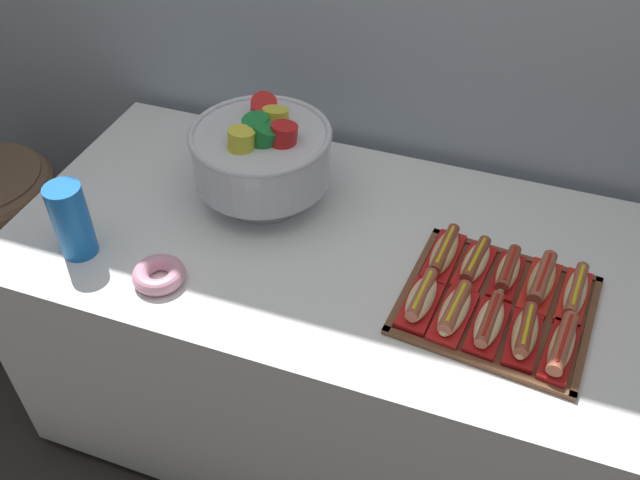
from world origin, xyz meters
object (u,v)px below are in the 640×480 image
(punch_bowl, at_px, (262,153))
(hot_dog_5, at_px, (444,253))
(hot_dog_0, at_px, (421,300))
(hot_dog_4, at_px, (561,347))
(serving_tray, at_px, (496,306))
(hot_dog_1, at_px, (454,311))
(hot_dog_9, at_px, (575,293))
(hot_dog_2, at_px, (489,323))
(buffet_table, at_px, (327,332))
(hot_dog_6, at_px, (475,263))
(hot_dog_3, at_px, (525,334))
(hot_dog_8, at_px, (541,282))
(cup_stack, at_px, (72,220))
(floor_vase, at_px, (10,251))
(hot_dog_7, at_px, (508,272))
(donut, at_px, (159,275))

(punch_bowl, bearing_deg, hot_dog_5, -10.11)
(hot_dog_0, bearing_deg, hot_dog_4, -5.57)
(serving_tray, xyz_separation_m, punch_bowl, (-0.63, 0.18, 0.14))
(hot_dog_1, bearing_deg, hot_dog_0, 174.43)
(hot_dog_1, distance_m, hot_dog_9, 0.28)
(hot_dog_1, height_order, hot_dog_2, hot_dog_1)
(buffet_table, xyz_separation_m, hot_dog_2, (0.42, -0.17, 0.39))
(hot_dog_4, relative_size, hot_dog_6, 1.05)
(hot_dog_1, xyz_separation_m, hot_dog_6, (0.02, 0.16, -0.00))
(hot_dog_5, xyz_separation_m, hot_dog_9, (0.30, -0.03, -0.00))
(hot_dog_1, bearing_deg, hot_dog_4, -5.57)
(hot_dog_2, height_order, hot_dog_6, same)
(hot_dog_9, distance_m, punch_bowl, 0.81)
(hot_dog_3, bearing_deg, hot_dog_8, 84.43)
(hot_dog_2, relative_size, cup_stack, 0.86)
(hot_dog_2, relative_size, punch_bowl, 0.47)
(hot_dog_4, distance_m, hot_dog_8, 0.18)
(hot_dog_8, distance_m, hot_dog_9, 0.08)
(floor_vase, height_order, hot_dog_7, floor_vase)
(hot_dog_3, relative_size, hot_dog_7, 1.01)
(hot_dog_6, bearing_deg, floor_vase, 178.17)
(hot_dog_6, bearing_deg, serving_tray, -53.30)
(floor_vase, xyz_separation_m, hot_dog_0, (1.42, -0.21, 0.49))
(serving_tray, height_order, hot_dog_9, hot_dog_9)
(floor_vase, distance_m, hot_dog_3, 1.73)
(hot_dog_7, bearing_deg, hot_dog_8, -5.57)
(serving_tray, relative_size, hot_dog_7, 2.80)
(hot_dog_0, relative_size, hot_dog_9, 0.90)
(hot_dog_8, bearing_deg, hot_dog_2, -120.01)
(hot_dog_4, bearing_deg, punch_bowl, 160.06)
(floor_vase, relative_size, donut, 9.20)
(hot_dog_8, height_order, donut, hot_dog_8)
(buffet_table, height_order, hot_dog_4, hot_dog_4)
(hot_dog_2, relative_size, hot_dog_8, 0.92)
(hot_dog_5, height_order, donut, hot_dog_5)
(donut, bearing_deg, hot_dog_8, 16.99)
(hot_dog_0, relative_size, hot_dog_5, 0.86)
(hot_dog_2, bearing_deg, cup_stack, -175.80)
(hot_dog_4, xyz_separation_m, cup_stack, (-1.11, -0.06, 0.06))
(hot_dog_4, bearing_deg, hot_dog_9, 84.43)
(hot_dog_4, bearing_deg, hot_dog_2, 174.43)
(buffet_table, bearing_deg, hot_dog_8, -1.39)
(hot_dog_4, distance_m, donut, 0.89)
(hot_dog_7, distance_m, donut, 0.79)
(hot_dog_0, xyz_separation_m, hot_dog_8, (0.24, 0.14, -0.00))
(cup_stack, bearing_deg, punch_bowl, 44.94)
(hot_dog_9, relative_size, punch_bowl, 0.50)
(hot_dog_4, distance_m, hot_dog_6, 0.28)
(hot_dog_3, distance_m, punch_bowl, 0.76)
(hot_dog_8, bearing_deg, hot_dog_9, -5.57)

